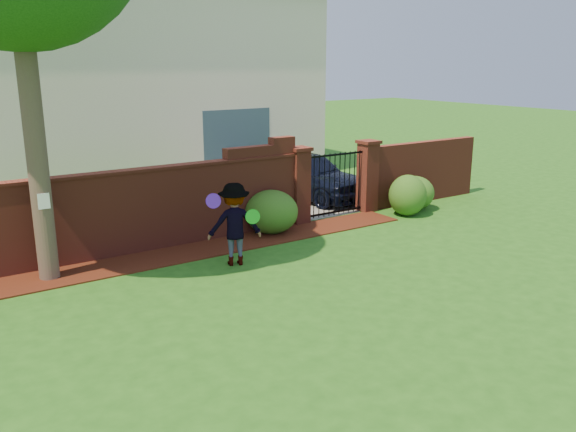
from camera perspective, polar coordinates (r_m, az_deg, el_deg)
ground at (r=10.18m, az=2.87°, el=-7.70°), size 80.00×80.00×0.01m
mulch_bed at (r=12.45m, az=-9.94°, el=-3.56°), size 11.10×1.08×0.03m
brick_wall at (r=12.44m, az=-15.84°, el=0.45°), size 8.70×0.31×2.16m
brick_wall_return at (r=17.09m, az=12.72°, el=4.19°), size 4.00×0.25×1.70m
pillar_left at (r=14.36m, az=1.07°, el=3.01°), size 0.50×0.50×1.88m
pillar_right at (r=15.70m, az=7.68°, el=3.89°), size 0.50×0.50×1.88m
iron_gate at (r=15.02m, az=4.51°, el=3.09°), size 1.78×0.03×1.60m
driveway at (r=18.43m, az=-3.27°, el=2.60°), size 3.20×8.00×0.01m
house at (r=20.63m, az=-15.39°, el=12.26°), size 12.40×6.40×6.30m
car at (r=16.99m, az=2.35°, el=3.93°), size 2.41×4.29×1.38m
paper_notice at (r=11.18m, az=-22.48°, el=1.33°), size 0.20×0.01×0.28m
shrub_left at (r=13.62m, az=-1.62°, el=0.41°), size 1.24×1.24×1.01m
shrub_middle at (r=15.48m, az=11.45°, el=1.97°), size 0.97×0.97×1.06m
shrub_right at (r=16.16m, az=12.14°, el=2.19°), size 1.02×1.02×0.91m
man at (r=11.46m, az=-5.19°, el=-0.83°), size 1.20×0.95×1.62m
frisbee_purple at (r=11.22m, az=-7.21°, el=1.46°), size 0.29×0.21×0.29m
frisbee_green at (r=11.36m, az=-3.44°, el=-0.06°), size 0.29×0.16×0.29m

